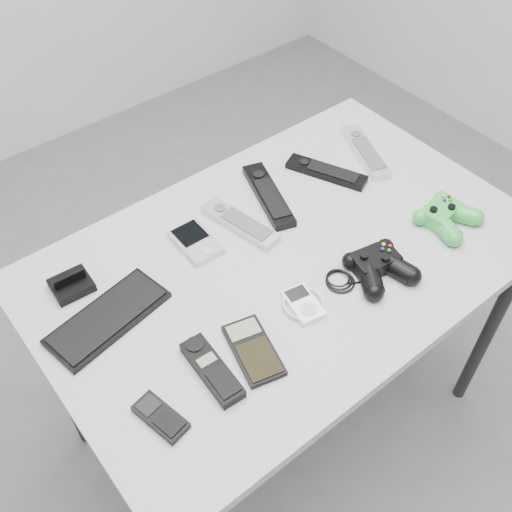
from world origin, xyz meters
TOP-DOWN VIEW (x-y plane):
  - floor at (0.00, 0.00)m, footprint 3.50×3.50m
  - desk at (0.01, -0.04)m, footprint 1.13×0.72m
  - pda_keyboard at (-0.39, 0.06)m, footprint 0.27×0.15m
  - dock_bracket at (-0.41, 0.18)m, footprint 0.09×0.08m
  - pda at (-0.13, 0.12)m, footprint 0.08×0.12m
  - remote_silver_a at (-0.01, 0.10)m, footprint 0.09×0.21m
  - remote_black_a at (0.10, 0.14)m, footprint 0.12×0.24m
  - remote_black_b at (0.27, 0.11)m, footprint 0.13×0.21m
  - remote_silver_b at (0.41, 0.11)m, footprint 0.13×0.22m
  - mobile_phone at (-0.43, -0.20)m, footprint 0.07×0.11m
  - cordless_handset at (-0.30, -0.18)m, footprint 0.06×0.16m
  - calculator at (-0.21, -0.19)m, footprint 0.11×0.17m
  - mp3_player at (-0.06, -0.17)m, footprint 0.10×0.11m
  - controller_black at (0.14, -0.20)m, footprint 0.27×0.20m
  - controller_green at (0.37, -0.19)m, footprint 0.15×0.16m

SIDE VIEW (x-z plane):
  - floor at x=0.00m, z-range 0.00..0.00m
  - desk at x=0.01m, z-range 0.31..1.07m
  - calculator at x=-0.21m, z-range 0.76..0.77m
  - pda_keyboard at x=-0.39m, z-range 0.76..0.77m
  - mp3_player at x=-0.06m, z-range 0.76..0.77m
  - mobile_phone at x=-0.43m, z-range 0.76..0.77m
  - pda at x=-0.13m, z-range 0.76..0.77m
  - remote_black_b at x=0.27m, z-range 0.76..0.78m
  - remote_silver_b at x=0.41m, z-range 0.76..0.78m
  - remote_silver_a at x=-0.01m, z-range 0.76..0.78m
  - remote_black_a at x=0.10m, z-range 0.76..0.78m
  - cordless_handset at x=-0.30m, z-range 0.76..0.78m
  - dock_bracket at x=-0.41m, z-range 0.76..0.80m
  - controller_green at x=0.37m, z-range 0.76..0.80m
  - controller_black at x=0.14m, z-range 0.76..0.80m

